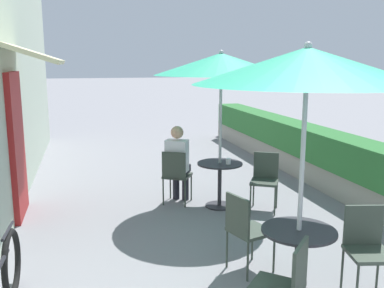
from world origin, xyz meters
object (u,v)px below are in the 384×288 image
(cafe_chair_near_right, at_px, (245,226))
(patio_table_mid, at_px, (220,177))
(patio_table_near, at_px, (298,252))
(cafe_chair_mid_right, at_px, (176,173))
(cafe_chair_near_back, at_px, (285,283))
(coffee_cup_mid, at_px, (228,161))
(cafe_chair_near_left, at_px, (367,244))
(patio_umbrella_mid, at_px, (221,64))
(seated_patron_mid_right, at_px, (178,161))
(cafe_chair_mid_left, at_px, (265,176))
(patio_umbrella_near, at_px, (307,66))

(cafe_chair_near_right, height_order, patio_table_mid, cafe_chair_near_right)
(patio_table_near, bearing_deg, cafe_chair_mid_right, 99.99)
(cafe_chair_near_back, relative_size, coffee_cup_mid, 9.67)
(cafe_chair_near_left, relative_size, cafe_chair_near_back, 1.00)
(cafe_chair_mid_right, bearing_deg, patio_table_mid, 6.34)
(patio_umbrella_mid, bearing_deg, cafe_chair_near_back, -98.93)
(cafe_chair_mid_right, distance_m, seated_patron_mid_right, 0.20)
(patio_table_mid, height_order, cafe_chair_mid_right, cafe_chair_mid_right)
(seated_patron_mid_right, height_order, coffee_cup_mid, seated_patron_mid_right)
(patio_umbrella_mid, bearing_deg, coffee_cup_mid, -49.94)
(seated_patron_mid_right, bearing_deg, coffee_cup_mid, -6.05)
(patio_table_mid, height_order, patio_umbrella_mid, patio_umbrella_mid)
(patio_table_near, height_order, patio_table_mid, same)
(patio_table_near, xyz_separation_m, cafe_chair_mid_right, (-0.53, 3.00, 0.03))
(cafe_chair_mid_right, relative_size, seated_patron_mid_right, 0.70)
(cafe_chair_near_back, bearing_deg, cafe_chair_near_right, 36.34)
(cafe_chair_mid_left, relative_size, cafe_chair_mid_right, 1.00)
(patio_table_near, distance_m, patio_umbrella_mid, 3.22)
(cafe_chair_near_left, xyz_separation_m, seated_patron_mid_right, (-1.16, 3.17, 0.17))
(patio_table_mid, relative_size, cafe_chair_mid_right, 0.81)
(patio_umbrella_mid, height_order, seated_patron_mid_right, patio_umbrella_mid)
(cafe_chair_near_back, xyz_separation_m, cafe_chair_mid_left, (1.15, 3.01, 0.00))
(cafe_chair_mid_left, bearing_deg, patio_umbrella_near, 102.66)
(seated_patron_mid_right, bearing_deg, patio_table_mid, -2.94)
(patio_umbrella_mid, bearing_deg, seated_patron_mid_right, 147.50)
(cafe_chair_mid_right, height_order, seated_patron_mid_right, seated_patron_mid_right)
(cafe_chair_near_right, height_order, patio_umbrella_mid, patio_umbrella_mid)
(patio_table_near, bearing_deg, cafe_chair_near_right, 113.94)
(patio_umbrella_near, bearing_deg, seated_patron_mid_right, 98.69)
(cafe_chair_mid_left, bearing_deg, seated_patron_mid_right, 1.71)
(coffee_cup_mid, bearing_deg, patio_table_near, -94.51)
(cafe_chair_mid_left, xyz_separation_m, cafe_chair_mid_right, (-1.27, 0.55, 0.00))
(cafe_chair_near_back, bearing_deg, cafe_chair_mid_left, 21.45)
(cafe_chair_near_right, distance_m, cafe_chair_near_back, 1.20)
(patio_umbrella_mid, bearing_deg, cafe_chair_near_right, -100.55)
(patio_umbrella_mid, height_order, cafe_chair_mid_right, patio_umbrella_mid)
(cafe_chair_near_right, relative_size, patio_umbrella_mid, 0.36)
(patio_table_mid, bearing_deg, cafe_chair_near_right, -100.55)
(patio_umbrella_mid, distance_m, cafe_chair_mid_right, 1.82)
(patio_table_near, bearing_deg, seated_patron_mid_right, 98.69)
(patio_table_near, xyz_separation_m, cafe_chair_near_left, (0.69, -0.07, 0.03))
(cafe_chair_near_left, height_order, coffee_cup_mid, cafe_chair_near_left)
(patio_table_mid, distance_m, cafe_chair_mid_left, 0.69)
(patio_umbrella_near, bearing_deg, patio_umbrella_mid, 87.72)
(patio_table_mid, height_order, coffee_cup_mid, coffee_cup_mid)
(cafe_chair_near_right, height_order, cafe_chair_mid_left, same)
(patio_table_near, xyz_separation_m, coffee_cup_mid, (0.21, 2.61, 0.26))
(cafe_chair_near_right, relative_size, cafe_chair_near_back, 1.00)
(cafe_chair_near_right, bearing_deg, cafe_chair_near_back, -23.66)
(patio_umbrella_near, xyz_separation_m, seated_patron_mid_right, (-0.47, 3.10, -1.51))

